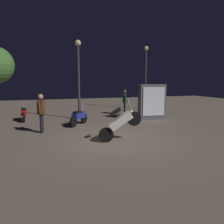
{
  "coord_description": "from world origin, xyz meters",
  "views": [
    {
      "loc": [
        -2.77,
        -7.88,
        2.32
      ],
      "look_at": [
        0.11,
        0.77,
        1.0
      ],
      "focal_mm": 34.95,
      "sensor_mm": 36.0,
      "label": 1
    }
  ],
  "objects_px": {
    "motorcycle_white_foreground": "(120,122)",
    "motorcycle_blue_parked_right": "(79,117)",
    "motorcycle_red_parked_left": "(24,113)",
    "person_rider_beside": "(41,110)",
    "kiosk_billboard": "(152,102)",
    "streetlamp_near": "(146,70)",
    "person_bystander_far": "(125,100)",
    "streetlamp_far": "(78,69)"
  },
  "relations": [
    {
      "from": "motorcycle_blue_parked_right",
      "to": "motorcycle_white_foreground",
      "type": "bearing_deg",
      "value": -124.86
    },
    {
      "from": "streetlamp_near",
      "to": "streetlamp_far",
      "type": "bearing_deg",
      "value": -153.49
    },
    {
      "from": "person_rider_beside",
      "to": "streetlamp_near",
      "type": "height_order",
      "value": "streetlamp_near"
    },
    {
      "from": "motorcycle_blue_parked_right",
      "to": "kiosk_billboard",
      "type": "bearing_deg",
      "value": -45.28
    },
    {
      "from": "streetlamp_far",
      "to": "person_bystander_far",
      "type": "bearing_deg",
      "value": 12.46
    },
    {
      "from": "streetlamp_near",
      "to": "streetlamp_far",
      "type": "relative_size",
      "value": 1.08
    },
    {
      "from": "streetlamp_near",
      "to": "streetlamp_far",
      "type": "distance_m",
      "value": 6.62
    },
    {
      "from": "motorcycle_red_parked_left",
      "to": "kiosk_billboard",
      "type": "relative_size",
      "value": 0.79
    },
    {
      "from": "motorcycle_white_foreground",
      "to": "motorcycle_red_parked_left",
      "type": "distance_m",
      "value": 6.98
    },
    {
      "from": "person_bystander_far",
      "to": "kiosk_billboard",
      "type": "bearing_deg",
      "value": -47.84
    },
    {
      "from": "motorcycle_red_parked_left",
      "to": "streetlamp_far",
      "type": "xyz_separation_m",
      "value": [
        3.16,
        -0.45,
        2.55
      ]
    },
    {
      "from": "motorcycle_blue_parked_right",
      "to": "streetlamp_near",
      "type": "bearing_deg",
      "value": -12.76
    },
    {
      "from": "person_bystander_far",
      "to": "kiosk_billboard",
      "type": "relative_size",
      "value": 0.81
    },
    {
      "from": "motorcycle_red_parked_left",
      "to": "person_rider_beside",
      "type": "height_order",
      "value": "person_rider_beside"
    },
    {
      "from": "motorcycle_white_foreground",
      "to": "motorcycle_blue_parked_right",
      "type": "height_order",
      "value": "motorcycle_white_foreground"
    },
    {
      "from": "kiosk_billboard",
      "to": "motorcycle_white_foreground",
      "type": "bearing_deg",
      "value": 53.24
    },
    {
      "from": "motorcycle_blue_parked_right",
      "to": "motorcycle_red_parked_left",
      "type": "bearing_deg",
      "value": 90.23
    },
    {
      "from": "person_rider_beside",
      "to": "person_bystander_far",
      "type": "distance_m",
      "value": 6.6
    },
    {
      "from": "motorcycle_red_parked_left",
      "to": "motorcycle_blue_parked_right",
      "type": "height_order",
      "value": "same"
    },
    {
      "from": "motorcycle_blue_parked_right",
      "to": "streetlamp_far",
      "type": "height_order",
      "value": "streetlamp_far"
    },
    {
      "from": "motorcycle_white_foreground",
      "to": "streetlamp_near",
      "type": "xyz_separation_m",
      "value": [
        5.3,
        8.36,
        2.44
      ]
    },
    {
      "from": "streetlamp_far",
      "to": "kiosk_billboard",
      "type": "distance_m",
      "value": 4.79
    },
    {
      "from": "motorcycle_white_foreground",
      "to": "motorcycle_blue_parked_right",
      "type": "distance_m",
      "value": 3.68
    },
    {
      "from": "motorcycle_white_foreground",
      "to": "motorcycle_red_parked_left",
      "type": "xyz_separation_m",
      "value": [
        -3.79,
        5.85,
        -0.31
      ]
    },
    {
      "from": "motorcycle_white_foreground",
      "to": "kiosk_billboard",
      "type": "distance_m",
      "value": 5.27
    },
    {
      "from": "person_rider_beside",
      "to": "motorcycle_blue_parked_right",
      "type": "bearing_deg",
      "value": 49.78
    },
    {
      "from": "streetlamp_far",
      "to": "kiosk_billboard",
      "type": "height_order",
      "value": "streetlamp_far"
    },
    {
      "from": "motorcycle_white_foreground",
      "to": "person_rider_beside",
      "type": "bearing_deg",
      "value": 144.65
    },
    {
      "from": "person_bystander_far",
      "to": "streetlamp_far",
      "type": "xyz_separation_m",
      "value": [
        -3.24,
        -0.72,
        1.98
      ]
    },
    {
      "from": "motorcycle_white_foreground",
      "to": "person_rider_beside",
      "type": "xyz_separation_m",
      "value": [
        -2.84,
        2.4,
        0.29
      ]
    },
    {
      "from": "person_rider_beside",
      "to": "streetlamp_far",
      "type": "relative_size",
      "value": 0.37
    },
    {
      "from": "motorcycle_blue_parked_right",
      "to": "person_bystander_far",
      "type": "height_order",
      "value": "person_bystander_far"
    },
    {
      "from": "motorcycle_white_foreground",
      "to": "person_rider_beside",
      "type": "relative_size",
      "value": 0.96
    },
    {
      "from": "motorcycle_blue_parked_right",
      "to": "streetlamp_near",
      "type": "distance_m",
      "value": 8.37
    },
    {
      "from": "kiosk_billboard",
      "to": "streetlamp_near",
      "type": "bearing_deg",
      "value": -107.05
    },
    {
      "from": "motorcycle_red_parked_left",
      "to": "person_bystander_far",
      "type": "distance_m",
      "value": 6.44
    },
    {
      "from": "motorcycle_blue_parked_right",
      "to": "streetlamp_near",
      "type": "xyz_separation_m",
      "value": [
        6.27,
        4.82,
        2.75
      ]
    },
    {
      "from": "motorcycle_white_foreground",
      "to": "kiosk_billboard",
      "type": "height_order",
      "value": "kiosk_billboard"
    },
    {
      "from": "person_rider_beside",
      "to": "kiosk_billboard",
      "type": "bearing_deg",
      "value": 31.96
    },
    {
      "from": "motorcycle_blue_parked_right",
      "to": "person_bystander_far",
      "type": "bearing_deg",
      "value": -14.58
    },
    {
      "from": "motorcycle_red_parked_left",
      "to": "person_bystander_far",
      "type": "bearing_deg",
      "value": -89.76
    },
    {
      "from": "person_rider_beside",
      "to": "streetlamp_near",
      "type": "bearing_deg",
      "value": 54.63
    }
  ]
}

